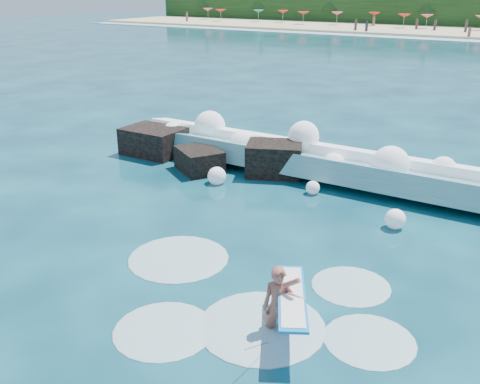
{
  "coord_description": "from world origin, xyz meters",
  "views": [
    {
      "loc": [
        9.22,
        -10.4,
        6.89
      ],
      "look_at": [
        1.5,
        2.0,
        1.2
      ],
      "focal_mm": 40.0,
      "sensor_mm": 36.0,
      "label": 1
    }
  ],
  "objects": [
    {
      "name": "beachgoers",
      "position": [
        -4.47,
        73.6,
        1.08
      ],
      "size": [
        100.73,
        13.71,
        1.94
      ],
      "color": "#3F332D",
      "rests_on": "ground"
    },
    {
      "name": "surfer_with_board",
      "position": [
        4.92,
        -1.87,
        0.67
      ],
      "size": [
        1.68,
        2.93,
        1.81
      ],
      "color": "#905143",
      "rests_on": "ground"
    },
    {
      "name": "ground",
      "position": [
        0.0,
        0.0,
        0.0
      ],
      "size": [
        200.0,
        200.0,
        0.0
      ],
      "primitive_type": "plane",
      "color": "#072A39",
      "rests_on": "ground"
    },
    {
      "name": "rock_cluster",
      "position": [
        -3.12,
        6.56,
        0.46
      ],
      "size": [
        8.24,
        3.48,
        1.45
      ],
      "color": "black",
      "rests_on": "ground"
    },
    {
      "name": "breaking_wave",
      "position": [
        1.3,
        7.74,
        0.5
      ],
      "size": [
        16.53,
        2.64,
        1.42
      ],
      "color": "teal",
      "rests_on": "ground"
    },
    {
      "name": "wave_spray",
      "position": [
        0.89,
        7.63,
        0.97
      ],
      "size": [
        14.66,
        4.68,
        1.99
      ],
      "color": "white",
      "rests_on": "ground"
    },
    {
      "name": "surf_foam",
      "position": [
        3.9,
        -1.44,
        0.0
      ],
      "size": [
        9.35,
        5.9,
        0.14
      ],
      "color": "silver",
      "rests_on": "ground"
    }
  ]
}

